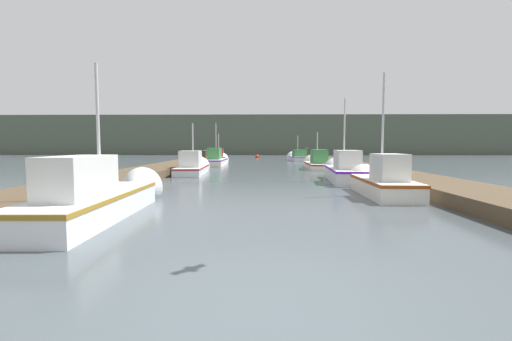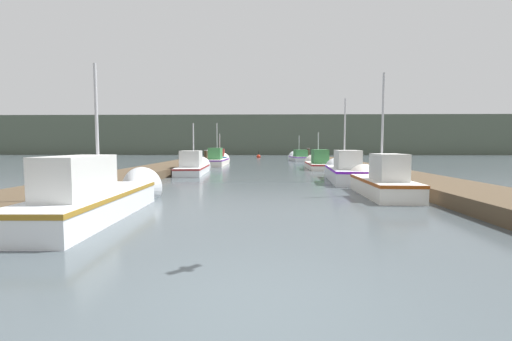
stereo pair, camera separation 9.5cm
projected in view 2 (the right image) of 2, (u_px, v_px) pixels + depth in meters
ground_plane at (255, 308)px, 3.80m from camera, size 200.00×200.00×0.00m
dock_left at (148, 172)px, 19.90m from camera, size 2.74×40.00×0.44m
dock_right at (380, 173)px, 19.57m from camera, size 2.74×40.00×0.44m
distant_shore_ridge at (264, 136)px, 69.58m from camera, size 120.00×16.00×7.28m
fishing_boat_0 at (103, 195)px, 8.99m from camera, size 1.67×6.34×4.25m
fishing_boat_1 at (380, 181)px, 12.56m from camera, size 1.58×4.84×4.75m
fishing_boat_2 at (343, 170)px, 17.54m from camera, size 1.98×6.32×4.48m
fishing_boat_3 at (195, 167)px, 22.03m from camera, size 1.79×6.15×3.66m
fishing_boat_4 at (318, 163)px, 26.54m from camera, size 1.75×6.10×3.31m
fishing_boat_5 at (218, 160)px, 31.20m from camera, size 1.69×6.48×4.24m
fishing_boat_6 at (220, 158)px, 34.97m from camera, size 1.81×4.98×3.28m
fishing_boat_7 at (298, 157)px, 39.68m from camera, size 2.13×5.70×3.43m
mooring_piling_0 at (325, 158)px, 30.49m from camera, size 0.23×0.23×1.31m
mooring_piling_1 at (206, 157)px, 31.10m from camera, size 0.34×0.34×1.35m
mooring_piling_2 at (308, 154)px, 42.72m from camera, size 0.35×0.35×1.42m
channel_buoy at (259, 156)px, 48.88m from camera, size 0.57×0.57×1.07m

